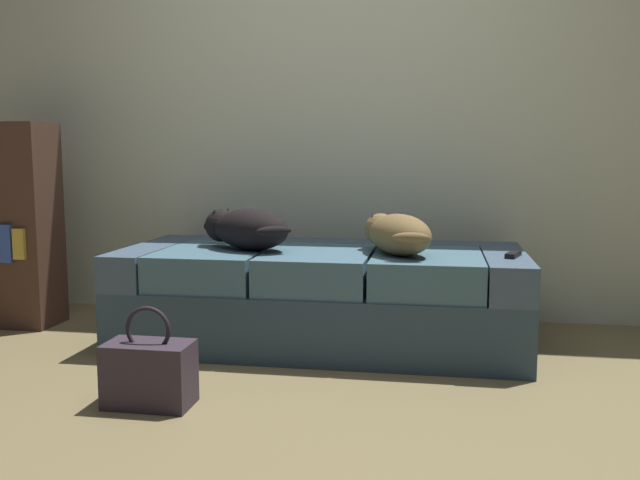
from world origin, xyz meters
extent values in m
plane|color=olive|center=(0.00, 0.00, 0.00)|extent=(10.00, 10.00, 0.00)
cube|color=silver|center=(0.00, 1.75, 1.40)|extent=(6.40, 0.10, 2.80)
cube|color=#314757|center=(0.00, 1.09, 0.15)|extent=(1.95, 0.87, 0.30)
cube|color=#43576C|center=(-0.87, 1.09, 0.39)|extent=(0.20, 0.87, 0.17)
cube|color=#43576C|center=(0.87, 1.09, 0.39)|extent=(0.20, 0.87, 0.17)
cube|color=#43576C|center=(0.00, 1.42, 0.39)|extent=(1.55, 0.20, 0.17)
cube|color=#45697A|center=(-0.52, 0.99, 0.39)|extent=(0.50, 0.65, 0.17)
cube|color=#45697A|center=(0.00, 0.99, 0.39)|extent=(0.50, 0.65, 0.17)
cube|color=#45697A|center=(0.52, 0.99, 0.39)|extent=(0.50, 0.65, 0.17)
ellipsoid|color=black|center=(-0.33, 1.00, 0.57)|extent=(0.50, 0.43, 0.20)
sphere|color=black|center=(-0.51, 1.10, 0.58)|extent=(0.16, 0.16, 0.16)
ellipsoid|color=black|center=(-0.58, 1.13, 0.57)|extent=(0.11, 0.10, 0.06)
cone|color=black|center=(-0.54, 1.06, 0.64)|extent=(0.04, 0.04, 0.05)
cone|color=black|center=(-0.49, 1.14, 0.64)|extent=(0.04, 0.04, 0.05)
ellipsoid|color=black|center=(-0.19, 0.86, 0.58)|extent=(0.17, 0.13, 0.05)
ellipsoid|color=brown|center=(0.39, 0.94, 0.57)|extent=(0.42, 0.48, 0.19)
sphere|color=brown|center=(0.29, 1.11, 0.57)|extent=(0.16, 0.16, 0.16)
ellipsoid|color=#4A3A22|center=(0.25, 1.17, 0.56)|extent=(0.10, 0.11, 0.05)
cone|color=#4A3A22|center=(0.25, 1.09, 0.63)|extent=(0.04, 0.04, 0.05)
cone|color=#4A3A22|center=(0.32, 1.14, 0.63)|extent=(0.04, 0.04, 0.05)
ellipsoid|color=brown|center=(0.44, 0.76, 0.58)|extent=(0.16, 0.05, 0.05)
cube|color=black|center=(0.90, 0.97, 0.48)|extent=(0.09, 0.16, 0.02)
cube|color=#362C38|center=(-0.49, 0.13, 0.12)|extent=(0.32, 0.18, 0.24)
torus|color=#261F27|center=(-0.49, 0.13, 0.29)|extent=(0.18, 0.02, 0.18)
cube|color=#4C3126|center=(-1.77, 1.17, 0.55)|extent=(0.56, 0.28, 1.10)
cube|color=#3554B4|center=(-1.66, 1.02, 0.47)|extent=(0.06, 0.02, 0.20)
cube|color=gold|center=(-1.59, 1.02, 0.47)|extent=(0.06, 0.02, 0.16)
camera|label=1|loc=(0.55, -2.17, 0.93)|focal=38.23mm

